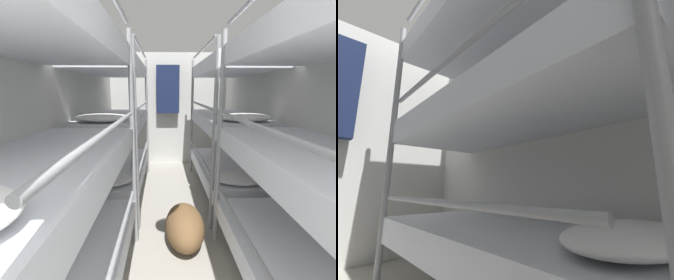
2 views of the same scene
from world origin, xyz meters
TOP-DOWN VIEW (x-y plane):
  - bunk_stack_right_far at (0.77, 3.37)m, footprint 0.77×1.80m

SIDE VIEW (x-z plane):
  - bunk_stack_right_far at x=0.77m, z-range 0.07..2.13m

